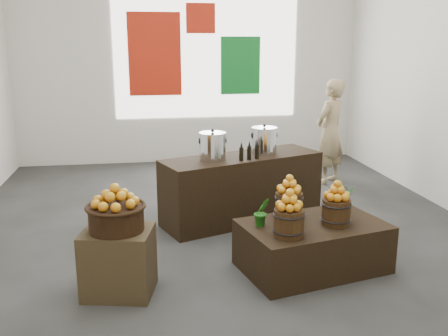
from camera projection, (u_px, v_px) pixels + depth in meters
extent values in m
plane|color=#3A3A37|center=(221.00, 229.00, 5.79)|extent=(7.00, 7.00, 0.00)
cube|color=silver|center=(189.00, 48.00, 8.64)|extent=(6.00, 0.04, 4.00)
cube|color=white|center=(207.00, 48.00, 8.67)|extent=(3.20, 0.02, 2.40)
cube|color=#B5220D|center=(155.00, 54.00, 8.54)|extent=(0.90, 0.04, 1.40)
cube|color=#116F24|center=(240.00, 66.00, 8.83)|extent=(0.70, 0.04, 1.00)
cube|color=#B5220D|center=(201.00, 18.00, 8.52)|extent=(0.50, 0.04, 0.50)
cube|color=#473B21|center=(119.00, 262.00, 4.26)|extent=(0.66, 0.58, 0.57)
cylinder|color=black|center=(116.00, 218.00, 4.16)|extent=(0.46, 0.46, 0.21)
cube|color=black|center=(312.00, 246.00, 4.74)|extent=(1.47, 1.09, 0.46)
cylinder|color=#3A220F|center=(289.00, 223.00, 4.35)|extent=(0.26, 0.26, 0.24)
cylinder|color=#3A220F|center=(336.00, 212.00, 4.62)|extent=(0.26, 0.26, 0.24)
cylinder|color=#3A220F|center=(289.00, 205.00, 4.82)|extent=(0.26, 0.26, 0.24)
imported|color=#1D6C16|center=(341.00, 198.00, 4.96)|extent=(0.28, 0.24, 0.29)
imported|color=#1D6C16|center=(262.00, 212.00, 4.58)|extent=(0.17, 0.15, 0.27)
cube|color=black|center=(242.00, 188.00, 6.01)|extent=(2.04, 1.25, 0.80)
cylinder|color=silver|center=(213.00, 147.00, 5.68)|extent=(0.30, 0.30, 0.30)
cylinder|color=silver|center=(264.00, 141.00, 6.02)|extent=(0.30, 0.30, 0.30)
imported|color=tan|center=(330.00, 132.00, 7.51)|extent=(0.69, 0.65, 1.59)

